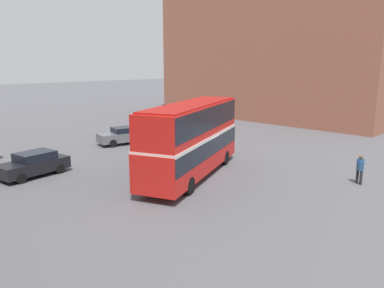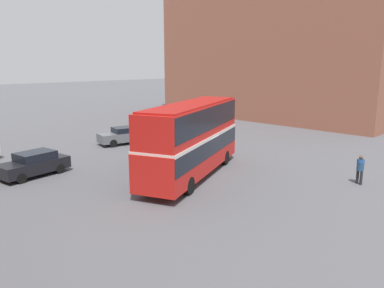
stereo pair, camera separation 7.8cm
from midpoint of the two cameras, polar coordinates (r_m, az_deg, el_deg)
ground_plane at (r=23.97m, az=1.31°, el=-4.55°), size 240.00×240.00×0.00m
building_row_right at (r=49.25m, az=11.52°, el=14.24°), size 8.44×30.24×17.75m
double_decker_bus at (r=22.89m, az=0.10°, el=1.36°), size 10.79×6.38×4.55m
pedestrian_foreground at (r=23.76m, az=24.35°, el=-3.16°), size 0.54×0.54×1.73m
parked_car_kerb_far at (r=33.25m, az=-10.04°, el=1.35°), size 4.84×2.69×1.48m
parked_car_side_street at (r=25.34m, az=-22.86°, el=-2.81°), size 4.42×2.37×1.51m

